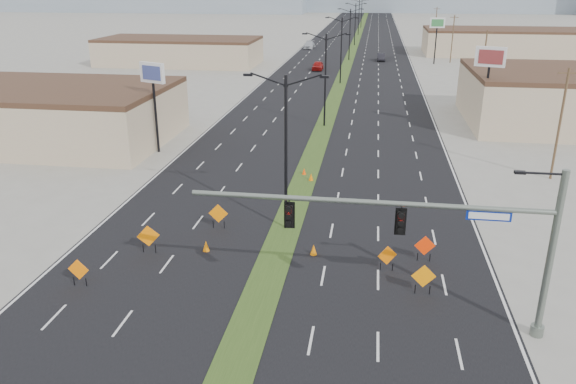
# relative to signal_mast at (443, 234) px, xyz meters

# --- Properties ---
(ground) EXTENTS (600.00, 600.00, 0.00)m
(ground) POSITION_rel_signal_mast_xyz_m (-8.56, -2.00, -4.79)
(ground) COLOR gray
(ground) RESTS_ON ground
(road_surface) EXTENTS (25.00, 400.00, 0.02)m
(road_surface) POSITION_rel_signal_mast_xyz_m (-8.56, 98.00, -4.79)
(road_surface) COLOR black
(road_surface) RESTS_ON ground
(median_strip) EXTENTS (2.00, 400.00, 0.04)m
(median_strip) POSITION_rel_signal_mast_xyz_m (-8.56, 98.00, -4.79)
(median_strip) COLOR #2B4217
(median_strip) RESTS_ON ground
(building_sw_far) EXTENTS (30.00, 14.00, 4.50)m
(building_sw_far) POSITION_rel_signal_mast_xyz_m (-40.56, 83.00, -2.54)
(building_sw_far) COLOR tan
(building_sw_far) RESTS_ON ground
(building_se_far) EXTENTS (44.00, 16.00, 5.00)m
(building_se_far) POSITION_rel_signal_mast_xyz_m (29.44, 108.00, -2.29)
(building_se_far) COLOR tan
(building_se_far) RESTS_ON ground
(signal_mast) EXTENTS (16.30, 0.60, 8.00)m
(signal_mast) POSITION_rel_signal_mast_xyz_m (0.00, 0.00, 0.00)
(signal_mast) COLOR slate
(signal_mast) RESTS_ON ground
(streetlight_0) EXTENTS (5.15, 0.24, 10.02)m
(streetlight_0) POSITION_rel_signal_mast_xyz_m (-8.56, 10.00, 0.63)
(streetlight_0) COLOR black
(streetlight_0) RESTS_ON ground
(streetlight_1) EXTENTS (5.15, 0.24, 10.02)m
(streetlight_1) POSITION_rel_signal_mast_xyz_m (-8.56, 38.00, 0.63)
(streetlight_1) COLOR black
(streetlight_1) RESTS_ON ground
(streetlight_2) EXTENTS (5.15, 0.24, 10.02)m
(streetlight_2) POSITION_rel_signal_mast_xyz_m (-8.56, 66.00, 0.63)
(streetlight_2) COLOR black
(streetlight_2) RESTS_ON ground
(streetlight_3) EXTENTS (5.15, 0.24, 10.02)m
(streetlight_3) POSITION_rel_signal_mast_xyz_m (-8.56, 94.00, 0.63)
(streetlight_3) COLOR black
(streetlight_3) RESTS_ON ground
(streetlight_4) EXTENTS (5.15, 0.24, 10.02)m
(streetlight_4) POSITION_rel_signal_mast_xyz_m (-8.56, 122.00, 0.63)
(streetlight_4) COLOR black
(streetlight_4) RESTS_ON ground
(streetlight_5) EXTENTS (5.15, 0.24, 10.02)m
(streetlight_5) POSITION_rel_signal_mast_xyz_m (-8.56, 150.00, 0.63)
(streetlight_5) COLOR black
(streetlight_5) RESTS_ON ground
(streetlight_6) EXTENTS (5.15, 0.24, 10.02)m
(streetlight_6) POSITION_rel_signal_mast_xyz_m (-8.56, 178.00, 0.63)
(streetlight_6) COLOR black
(streetlight_6) RESTS_ON ground
(utility_pole_0) EXTENTS (1.60, 0.20, 9.00)m
(utility_pole_0) POSITION_rel_signal_mast_xyz_m (11.44, 23.00, -0.12)
(utility_pole_0) COLOR #4C3823
(utility_pole_0) RESTS_ON ground
(utility_pole_1) EXTENTS (1.60, 0.20, 9.00)m
(utility_pole_1) POSITION_rel_signal_mast_xyz_m (11.44, 58.00, -0.12)
(utility_pole_1) COLOR #4C3823
(utility_pole_1) RESTS_ON ground
(utility_pole_2) EXTENTS (1.60, 0.20, 9.00)m
(utility_pole_2) POSITION_rel_signal_mast_xyz_m (11.44, 93.00, -0.12)
(utility_pole_2) COLOR #4C3823
(utility_pole_2) RESTS_ON ground
(utility_pole_3) EXTENTS (1.60, 0.20, 9.00)m
(utility_pole_3) POSITION_rel_signal_mast_xyz_m (11.44, 128.00, -0.12)
(utility_pole_3) COLOR #4C3823
(utility_pole_3) RESTS_ON ground
(car_left) EXTENTS (1.84, 4.54, 1.55)m
(car_left) POSITION_rel_signal_mast_xyz_m (-13.48, 79.46, -4.02)
(car_left) COLOR maroon
(car_left) RESTS_ON ground
(car_mid) EXTENTS (1.59, 4.44, 1.46)m
(car_mid) POSITION_rel_signal_mast_xyz_m (-2.09, 93.96, -4.06)
(car_mid) COLOR black
(car_mid) RESTS_ON ground
(car_far) EXTENTS (2.32, 5.58, 1.61)m
(car_far) POSITION_rel_signal_mast_xyz_m (-18.98, 113.64, -3.99)
(car_far) COLOR #B7BCC1
(car_far) RESTS_ON ground
(construction_sign_0) EXTENTS (1.19, 0.08, 1.58)m
(construction_sign_0) POSITION_rel_signal_mast_xyz_m (-18.26, 1.00, -3.86)
(construction_sign_0) COLOR orange
(construction_sign_0) RESTS_ON ground
(construction_sign_1) EXTENTS (1.25, 0.51, 1.76)m
(construction_sign_1) POSITION_rel_signal_mast_xyz_m (-16.09, 5.28, -3.75)
(construction_sign_1) COLOR orange
(construction_sign_1) RESTS_ON ground
(construction_sign_2) EXTENTS (1.27, 0.10, 1.70)m
(construction_sign_2) POSITION_rel_signal_mast_xyz_m (-12.92, 9.33, -3.79)
(construction_sign_2) COLOR orange
(construction_sign_2) RESTS_ON ground
(construction_sign_3) EXTENTS (1.06, 0.49, 1.52)m
(construction_sign_3) POSITION_rel_signal_mast_xyz_m (-2.10, 5.16, -3.90)
(construction_sign_3) COLOR #DF6404
(construction_sign_3) RESTS_ON ground
(construction_sign_4) EXTENTS (1.27, 0.15, 1.69)m
(construction_sign_4) POSITION_rel_signal_mast_xyz_m (-0.29, 2.88, -3.80)
(construction_sign_4) COLOR orange
(construction_sign_4) RESTS_ON ground
(construction_sign_5) EXTENTS (1.20, 0.18, 1.60)m
(construction_sign_5) POSITION_rel_signal_mast_xyz_m (0.05, 6.62, -3.85)
(construction_sign_5) COLOR #F33105
(construction_sign_5) RESTS_ON ground
(cone_0) EXTENTS (0.49, 0.49, 0.68)m
(cone_0) POSITION_rel_signal_mast_xyz_m (-12.80, 5.99, -4.45)
(cone_0) COLOR orange
(cone_0) RESTS_ON ground
(cone_1) EXTENTS (0.54, 0.54, 0.68)m
(cone_1) POSITION_rel_signal_mast_xyz_m (-6.35, 6.47, -4.45)
(cone_1) COLOR orange
(cone_1) RESTS_ON ground
(cone_2) EXTENTS (0.50, 0.50, 0.66)m
(cone_2) POSITION_rel_signal_mast_xyz_m (-7.97, 19.49, -4.46)
(cone_2) COLOR #DB6704
(cone_2) RESTS_ON ground
(cone_3) EXTENTS (0.35, 0.35, 0.59)m
(cone_3) POSITION_rel_signal_mast_xyz_m (-8.71, 20.92, -4.50)
(cone_3) COLOR #FF4A05
(cone_3) RESTS_ON ground
(pole_sign_west) EXTENTS (2.65, 1.38, 8.36)m
(pole_sign_west) POSITION_rel_signal_mast_xyz_m (-23.22, 25.58, 1.96)
(pole_sign_west) COLOR black
(pole_sign_west) RESTS_ON ground
(pole_sign_east_near) EXTENTS (2.90, 1.38, 9.10)m
(pole_sign_east_near) POSITION_rel_signal_mast_xyz_m (8.09, 36.31, 2.61)
(pole_sign_east_near) COLOR black
(pole_sign_east_near) RESTS_ON ground
(pole_sign_east_far) EXTENTS (2.84, 0.57, 8.66)m
(pole_sign_east_far) POSITION_rel_signal_mast_xyz_m (8.11, 90.71, 2.22)
(pole_sign_east_far) COLOR black
(pole_sign_east_far) RESTS_ON ground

